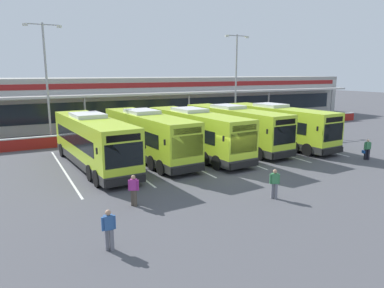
{
  "coord_description": "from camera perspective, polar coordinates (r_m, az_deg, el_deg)",
  "views": [
    {
      "loc": [
        -13.76,
        -19.13,
        6.67
      ],
      "look_at": [
        -2.02,
        3.0,
        1.6
      ],
      "focal_mm": 33.2,
      "sensor_mm": 36.0,
      "label": 1
    }
  ],
  "objects": [
    {
      "name": "bay_stripe_east",
      "position": [
        35.56,
        15.76,
        0.2
      ],
      "size": [
        0.14,
        13.0,
        0.01
      ],
      "primitive_type": "cube",
      "color": "silver",
      "rests_on": "ground"
    },
    {
      "name": "coach_bus_rightmost",
      "position": [
        33.9,
        13.55,
        2.84
      ],
      "size": [
        3.6,
        12.3,
        3.78
      ],
      "color": "#B7DB2D",
      "rests_on": "ground"
    },
    {
      "name": "pedestrian_child",
      "position": [
        19.56,
        13.12,
        -6.1
      ],
      "size": [
        0.51,
        0.41,
        1.62
      ],
      "color": "slate",
      "rests_on": "ground"
    },
    {
      "name": "lamp_post_centre",
      "position": [
        43.14,
        7.1,
        10.85
      ],
      "size": [
        3.24,
        0.28,
        11.0
      ],
      "color": "#9E9EA3",
      "rests_on": "ground"
    },
    {
      "name": "coach_bus_centre",
      "position": [
        28.83,
        0.62,
        1.69
      ],
      "size": [
        3.6,
        12.3,
        3.78
      ],
      "color": "#B7DB2D",
      "rests_on": "ground"
    },
    {
      "name": "bay_stripe_far_west",
      "position": [
        26.2,
        -19.9,
        -4.0
      ],
      "size": [
        0.14,
        13.0,
        0.01
      ],
      "primitive_type": "cube",
      "color": "silver",
      "rests_on": "ground"
    },
    {
      "name": "terminal_building",
      "position": [
        48.19,
        -11.36,
        6.86
      ],
      "size": [
        70.0,
        13.0,
        6.0
      ],
      "color": "#B7B7B2",
      "rests_on": "ground"
    },
    {
      "name": "pedestrian_near_bin",
      "position": [
        14.14,
        -13.23,
        -13.07
      ],
      "size": [
        0.53,
        0.32,
        1.62
      ],
      "color": "slate",
      "rests_on": "ground"
    },
    {
      "name": "bay_stripe_mid_east",
      "position": [
        32.84,
        10.43,
        -0.46
      ],
      "size": [
        0.14,
        13.0,
        0.01
      ],
      "primitive_type": "cube",
      "color": "silver",
      "rests_on": "ground"
    },
    {
      "name": "ground_plane",
      "position": [
        24.49,
        7.51,
        -4.46
      ],
      "size": [
        200.0,
        200.0,
        0.0
      ],
      "primitive_type": "plane",
      "color": "#4C4C51"
    },
    {
      "name": "bay_stripe_mid_west",
      "position": [
        28.49,
        -2.97,
        -2.1
      ],
      "size": [
        0.14,
        13.0,
        0.01
      ],
      "primitive_type": "cube",
      "color": "silver",
      "rests_on": "ground"
    },
    {
      "name": "pedestrian_in_dark_coat",
      "position": [
        18.28,
        -9.35,
        -7.2
      ],
      "size": [
        0.51,
        0.41,
        1.62
      ],
      "color": "#4C4238",
      "rests_on": "ground"
    },
    {
      "name": "coach_bus_leftmost",
      "position": [
        26.12,
        -15.61,
        0.24
      ],
      "size": [
        3.6,
        12.3,
        3.78
      ],
      "color": "#B7DB2D",
      "rests_on": "ground"
    },
    {
      "name": "red_barrier_wall",
      "position": [
        36.84,
        -5.62,
        1.83
      ],
      "size": [
        60.0,
        0.4,
        1.1
      ],
      "color": "maroon",
      "rests_on": "ground"
    },
    {
      "name": "coach_bus_left_centre",
      "position": [
        27.82,
        -7.14,
        1.24
      ],
      "size": [
        3.6,
        12.3,
        3.78
      ],
      "color": "#B7DB2D",
      "rests_on": "ground"
    },
    {
      "name": "lamp_post_west",
      "position": [
        35.49,
        -22.35,
        9.99
      ],
      "size": [
        3.24,
        0.28,
        11.0
      ],
      "color": "#9E9EA3",
      "rests_on": "ground"
    },
    {
      "name": "bay_stripe_centre",
      "position": [
        30.45,
        4.21,
        -1.23
      ],
      "size": [
        0.14,
        13.0,
        0.01
      ],
      "primitive_type": "cube",
      "color": "silver",
      "rests_on": "ground"
    },
    {
      "name": "bay_stripe_west",
      "position": [
        27.05,
        -11.07,
        -3.04
      ],
      "size": [
        0.14,
        13.0,
        0.01
      ],
      "primitive_type": "cube",
      "color": "silver",
      "rests_on": "ground"
    },
    {
      "name": "pedestrian_with_handbag",
      "position": [
        30.6,
        26.31,
        -0.71
      ],
      "size": [
        0.64,
        0.47,
        1.62
      ],
      "color": "black",
      "rests_on": "ground"
    },
    {
      "name": "coach_bus_right_centre",
      "position": [
        31.87,
        6.8,
        2.55
      ],
      "size": [
        3.6,
        12.3,
        3.78
      ],
      "color": "#B7DB2D",
      "rests_on": "ground"
    }
  ]
}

